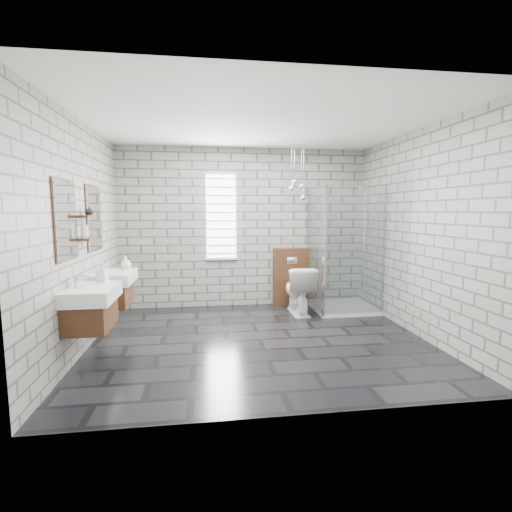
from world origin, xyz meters
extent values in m
cube|color=black|center=(0.00, 0.00, -0.01)|extent=(4.20, 3.60, 0.02)
cube|color=white|center=(0.00, 0.00, 2.71)|extent=(4.20, 3.60, 0.02)
cube|color=#979792|center=(0.00, 1.81, 1.35)|extent=(4.20, 0.02, 2.70)
cube|color=#979792|center=(0.00, -1.81, 1.35)|extent=(4.20, 0.02, 2.70)
cube|color=#979792|center=(-2.11, 0.00, 1.35)|extent=(0.02, 3.60, 2.70)
cube|color=#979792|center=(2.11, 0.00, 1.35)|extent=(0.02, 3.60, 2.70)
cube|color=#4B2B17|center=(-1.89, -0.52, 0.55)|extent=(0.42, 0.62, 0.30)
cube|color=silver|center=(-1.69, -0.52, 0.58)|extent=(0.02, 0.35, 0.01)
cube|color=white|center=(-1.87, -0.52, 0.77)|extent=(0.47, 0.70, 0.15)
cylinder|color=silver|center=(-2.02, -0.52, 0.91)|extent=(0.04, 0.04, 0.12)
cylinder|color=silver|center=(-1.97, -0.52, 0.96)|extent=(0.10, 0.02, 0.02)
cube|color=white|center=(-2.08, -0.52, 1.55)|extent=(0.03, 0.55, 0.80)
cube|color=#4B2B17|center=(-2.09, -0.52, 1.55)|extent=(0.01, 0.59, 0.84)
cube|color=#4B2B17|center=(-1.89, 0.47, 0.55)|extent=(0.42, 0.62, 0.30)
cube|color=silver|center=(-1.69, 0.47, 0.58)|extent=(0.02, 0.35, 0.01)
cube|color=white|center=(-1.87, 0.47, 0.77)|extent=(0.47, 0.70, 0.15)
cylinder|color=silver|center=(-2.02, 0.47, 0.91)|extent=(0.04, 0.04, 0.12)
cylinder|color=silver|center=(-1.97, 0.47, 0.96)|extent=(0.10, 0.02, 0.02)
cube|color=white|center=(-2.08, 0.47, 1.55)|extent=(0.03, 0.55, 0.80)
cube|color=#4B2B17|center=(-2.09, 0.47, 1.55)|extent=(0.01, 0.59, 0.84)
cube|color=#4B2B17|center=(-2.03, -0.05, 1.32)|extent=(0.14, 0.30, 0.03)
cube|color=#4B2B17|center=(-2.03, -0.05, 1.58)|extent=(0.14, 0.30, 0.03)
cube|color=white|center=(-0.40, 1.79, 1.55)|extent=(0.50, 0.02, 1.40)
cube|color=silver|center=(-0.40, 1.77, 2.27)|extent=(0.56, 0.04, 0.04)
cube|color=silver|center=(-0.40, 1.77, 0.83)|extent=(0.56, 0.04, 0.04)
cube|color=silver|center=(-0.40, 1.77, 0.92)|extent=(0.48, 0.01, 0.02)
cube|color=silver|center=(-0.40, 1.77, 1.06)|extent=(0.48, 0.01, 0.02)
cube|color=silver|center=(-0.40, 1.77, 1.20)|extent=(0.48, 0.01, 0.02)
cube|color=silver|center=(-0.40, 1.77, 1.34)|extent=(0.48, 0.01, 0.02)
cube|color=silver|center=(-0.40, 1.77, 1.48)|extent=(0.48, 0.01, 0.02)
cube|color=silver|center=(-0.40, 1.77, 1.62)|extent=(0.48, 0.01, 0.02)
cube|color=silver|center=(-0.40, 1.77, 1.76)|extent=(0.48, 0.01, 0.02)
cube|color=silver|center=(-0.40, 1.77, 1.90)|extent=(0.48, 0.01, 0.02)
cube|color=silver|center=(-0.40, 1.77, 2.04)|extent=(0.48, 0.01, 0.03)
cube|color=silver|center=(-0.40, 1.77, 2.18)|extent=(0.48, 0.01, 0.03)
cube|color=#4B2B17|center=(0.80, 1.70, 0.50)|extent=(0.60, 0.20, 1.00)
cube|color=silver|center=(0.80, 1.60, 0.80)|extent=(0.18, 0.01, 0.12)
cube|color=white|center=(1.60, 1.30, 0.03)|extent=(1.00, 1.00, 0.06)
cube|color=silver|center=(1.60, 0.81, 1.03)|extent=(1.00, 0.01, 2.00)
cube|color=silver|center=(1.11, 1.30, 1.03)|extent=(0.01, 1.00, 2.00)
cube|color=silver|center=(1.11, 0.81, 1.03)|extent=(0.03, 0.03, 2.00)
cube|color=silver|center=(2.08, 0.81, 1.03)|extent=(0.03, 0.03, 2.00)
cylinder|color=silver|center=(2.04, 1.50, 1.10)|extent=(0.02, 0.02, 1.80)
cylinder|color=silver|center=(1.96, 1.50, 2.02)|extent=(0.14, 0.14, 0.02)
sphere|color=silver|center=(0.69, 1.27, 2.00)|extent=(0.09, 0.09, 0.09)
cylinder|color=silver|center=(0.69, 1.27, 2.37)|extent=(0.01, 0.01, 0.65)
sphere|color=silver|center=(0.89, 1.30, 1.85)|extent=(0.09, 0.09, 0.09)
cylinder|color=silver|center=(0.89, 1.30, 2.30)|extent=(0.01, 0.01, 0.80)
sphere|color=silver|center=(0.77, 1.43, 2.06)|extent=(0.09, 0.09, 0.09)
cylinder|color=silver|center=(0.77, 1.43, 2.40)|extent=(0.01, 0.01, 0.59)
sphere|color=silver|center=(0.77, 1.40, 2.11)|extent=(0.09, 0.09, 0.09)
cylinder|color=silver|center=(0.77, 1.40, 2.43)|extent=(0.01, 0.01, 0.54)
sphere|color=silver|center=(0.88, 1.39, 2.04)|extent=(0.09, 0.09, 0.09)
cylinder|color=silver|center=(0.88, 1.39, 2.39)|extent=(0.01, 0.01, 0.61)
imported|color=white|center=(0.80, 1.16, 0.38)|extent=(0.44, 0.75, 0.77)
imported|color=#B2B2B2|center=(-1.83, -0.22, 0.96)|extent=(0.11, 0.12, 0.22)
imported|color=#B2B2B2|center=(-1.76, 0.71, 0.94)|extent=(0.17, 0.17, 0.17)
imported|color=#B2B2B2|center=(-2.02, -0.15, 1.44)|extent=(0.10, 0.10, 0.21)
imported|color=#B2B2B2|center=(-2.02, 0.06, 1.65)|extent=(0.11, 0.11, 0.10)
camera|label=1|loc=(-0.68, -4.55, 1.64)|focal=26.00mm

